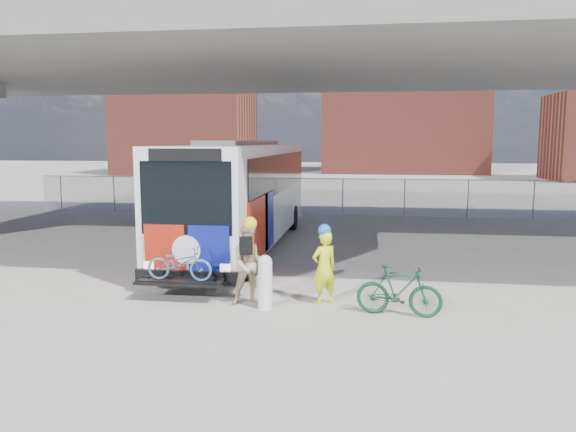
% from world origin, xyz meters
% --- Properties ---
extents(ground, '(160.00, 160.00, 0.00)m').
position_xyz_m(ground, '(0.00, 0.00, 0.00)').
color(ground, '#9E9991').
rests_on(ground, ground).
extents(bus, '(2.67, 12.90, 3.69)m').
position_xyz_m(bus, '(-2.00, 3.00, 2.11)').
color(bus, silver).
rests_on(bus, ground).
extents(overpass, '(40.00, 16.00, 7.95)m').
position_xyz_m(overpass, '(0.00, 4.00, 6.54)').
color(overpass, '#605E59').
rests_on(overpass, ground).
extents(chainlink_fence, '(30.00, 0.06, 30.00)m').
position_xyz_m(chainlink_fence, '(0.00, 12.00, 1.42)').
color(chainlink_fence, gray).
rests_on(chainlink_fence, ground).
extents(brick_buildings, '(54.00, 22.00, 12.00)m').
position_xyz_m(brick_buildings, '(1.23, 48.23, 5.42)').
color(brick_buildings, brown).
rests_on(brick_buildings, ground).
extents(smokestack, '(2.20, 2.20, 25.00)m').
position_xyz_m(smokestack, '(14.00, 55.00, 12.50)').
color(smokestack, brown).
rests_on(smokestack, ground).
extents(bollard, '(0.32, 0.32, 1.21)m').
position_xyz_m(bollard, '(0.07, -3.92, 0.65)').
color(bollard, white).
rests_on(bollard, ground).
extents(cyclist_hivis, '(0.73, 0.68, 1.84)m').
position_xyz_m(cyclist_hivis, '(1.32, -3.34, 0.88)').
color(cyclist_hivis, '#D6E518').
rests_on(cyclist_hivis, ground).
extents(cyclist_tan, '(1.09, 0.98, 2.01)m').
position_xyz_m(cyclist_tan, '(-0.33, -3.62, 0.95)').
color(cyclist_tan, tan).
rests_on(cyclist_tan, ground).
extents(bike_parked, '(1.86, 0.76, 1.08)m').
position_xyz_m(bike_parked, '(2.96, -4.01, 0.54)').
color(bike_parked, '#143F26').
rests_on(bike_parked, ground).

